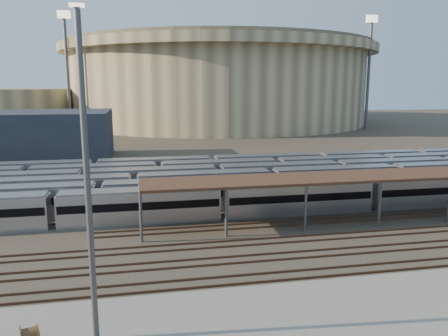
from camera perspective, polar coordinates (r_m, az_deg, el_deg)
ground at (r=44.22m, az=-0.11°, el=-9.54°), size 420.00×420.00×0.00m
apron at (r=30.05m, az=-4.35°, el=-19.78°), size 50.00×9.00×0.20m
subway_trains at (r=61.26m, az=-3.34°, el=-2.02°), size 126.67×23.90×3.60m
inspection_shed at (r=54.74m, az=22.28°, el=-0.96°), size 60.30×6.00×5.30m
empty_tracks at (r=39.63m, az=1.28°, el=-11.88°), size 170.00×9.62×0.18m
stadium at (r=183.68m, az=-0.69°, el=11.14°), size 124.00×124.00×32.50m
service_building at (r=100.06m, az=-26.73°, el=3.70°), size 42.00×20.00×10.00m
floodlight_0 at (r=152.44m, az=-19.79°, el=12.16°), size 4.00×1.00×38.40m
floodlight_2 at (r=160.89m, az=18.39°, el=12.14°), size 4.00×1.00×38.40m
floodlight_3 at (r=200.81m, az=-11.85°, el=12.08°), size 4.00×1.00×38.40m
yard_light_pole at (r=25.80m, az=-17.43°, el=-1.78°), size 0.82×0.36×19.37m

